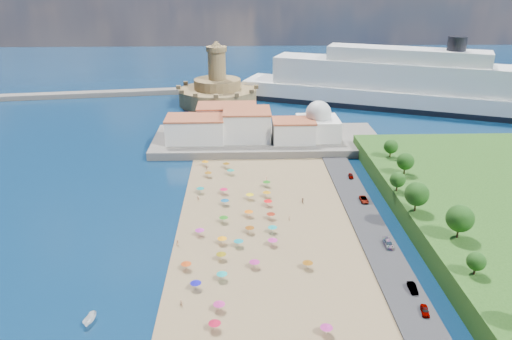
{
  "coord_description": "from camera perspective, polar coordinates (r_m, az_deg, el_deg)",
  "views": [
    {
      "loc": [
        -0.88,
        -116.68,
        65.03
      ],
      "look_at": [
        4.0,
        25.0,
        8.0
      ],
      "focal_mm": 35.0,
      "sensor_mm": 36.0,
      "label": 1
    }
  ],
  "objects": [
    {
      "name": "ground",
      "position": [
        133.58,
        -1.36,
        -7.22
      ],
      "size": [
        700.0,
        700.0,
        0.0
      ],
      "primitive_type": "plane",
      "color": "#071938",
      "rests_on": "ground"
    },
    {
      "name": "parked_cars",
      "position": [
        135.65,
        14.15,
        -6.8
      ],
      "size": [
        2.23,
        74.58,
        1.44
      ],
      "color": "gray",
      "rests_on": "promenade"
    },
    {
      "name": "jetty",
      "position": [
        233.84,
        -4.65,
        6.0
      ],
      "size": [
        18.0,
        70.0,
        2.4
      ],
      "primitive_type": "cube",
      "color": "#59544C",
      "rests_on": "ground"
    },
    {
      "name": "cruise_ship",
      "position": [
        263.17,
        16.54,
        9.11
      ],
      "size": [
        162.49,
        85.63,
        36.21
      ],
      "color": "black",
      "rests_on": "ground"
    },
    {
      "name": "domed_building",
      "position": [
        198.29,
        7.1,
        5.32
      ],
      "size": [
        16.0,
        16.0,
        15.0
      ],
      "color": "silver",
      "rests_on": "terrace"
    },
    {
      "name": "terrace",
      "position": [
        200.33,
        1.25,
        3.42
      ],
      "size": [
        90.0,
        36.0,
        3.0
      ],
      "primitive_type": "cube",
      "color": "#59544C",
      "rests_on": "ground"
    },
    {
      "name": "fortress",
      "position": [
        261.52,
        -4.41,
        8.96
      ],
      "size": [
        40.0,
        40.0,
        32.4
      ],
      "color": "#9A7C4D",
      "rests_on": "ground"
    },
    {
      "name": "hillside_trees",
      "position": [
        130.59,
        20.32,
        -4.32
      ],
      "size": [
        11.91,
        102.41,
        8.32
      ],
      "color": "#382314",
      "rests_on": "hillside"
    },
    {
      "name": "beachgoers",
      "position": [
        138.14,
        -2.06,
        -5.65
      ],
      "size": [
        37.71,
        97.04,
        1.84
      ],
      "color": "tan",
      "rests_on": "beach"
    },
    {
      "name": "beach_parasols",
      "position": [
        125.85,
        -1.94,
        -8.08
      ],
      "size": [
        31.31,
        114.76,
        2.2
      ],
      "color": "gray",
      "rests_on": "beach"
    },
    {
      "name": "breakwater",
      "position": [
        297.82,
        -23.64,
        7.73
      ],
      "size": [
        199.03,
        34.77,
        2.6
      ],
      "primitive_type": "cube",
      "rotation": [
        0.0,
        0.0,
        0.14
      ],
      "color": "#59544C",
      "rests_on": "ground"
    },
    {
      "name": "waterfront_buildings",
      "position": [
        198.73,
        -2.52,
        5.18
      ],
      "size": [
        57.0,
        29.0,
        11.0
      ],
      "color": "silver",
      "rests_on": "terrace"
    }
  ]
}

